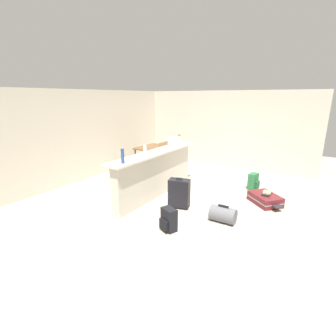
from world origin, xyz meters
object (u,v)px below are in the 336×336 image
(bottle_blue, at_px, (123,156))
(bottle_white, at_px, (169,143))
(backpack_green, at_px, (253,182))
(suitcase_upright_black, at_px, (179,193))
(bottle_amber, at_px, (179,139))
(bottle_clear, at_px, (145,150))
(book_stack, at_px, (267,193))
(dining_table, at_px, (153,149))
(backpack_black, at_px, (169,220))
(duffel_bag_grey, at_px, (223,214))
(suitcase_flat_maroon, at_px, (265,199))
(grocery_bag, at_px, (175,141))
(dining_chair_near_partition, at_px, (166,155))

(bottle_blue, relative_size, bottle_white, 1.00)
(backpack_green, distance_m, suitcase_upright_black, 2.25)
(bottle_amber, relative_size, suitcase_upright_black, 0.33)
(bottle_clear, distance_m, book_stack, 2.86)
(bottle_blue, relative_size, backpack_green, 0.67)
(bottle_white, relative_size, dining_table, 0.26)
(backpack_black, height_order, duffel_bag_grey, backpack_black)
(suitcase_upright_black, bearing_deg, dining_table, 46.31)
(backpack_black, bearing_deg, suitcase_flat_maroon, -29.44)
(grocery_bag, distance_m, backpack_black, 2.56)
(bottle_amber, distance_m, grocery_bag, 0.39)
(bottle_white, distance_m, backpack_black, 2.23)
(bottle_white, distance_m, duffel_bag_grey, 2.23)
(duffel_bag_grey, bearing_deg, dining_chair_near_partition, 50.77)
(dining_chair_near_partition, bearing_deg, suitcase_flat_maroon, -106.31)
(bottle_clear, distance_m, dining_chair_near_partition, 2.51)
(bottle_amber, distance_m, backpack_black, 2.91)
(dining_table, bearing_deg, bottle_blue, -153.55)
(backpack_green, xyz_separation_m, suitcase_upright_black, (-1.98, 1.06, 0.13))
(bottle_amber, bearing_deg, backpack_green, -76.54)
(bottle_blue, bearing_deg, bottle_amber, 4.18)
(bottle_white, height_order, book_stack, bottle_white)
(bottle_clear, height_order, bottle_white, bottle_white)
(dining_chair_near_partition, bearing_deg, backpack_green, -93.39)
(suitcase_flat_maroon, distance_m, backpack_black, 2.45)
(dining_table, bearing_deg, bottle_white, -132.74)
(dining_chair_near_partition, bearing_deg, bottle_blue, -161.62)
(dining_table, xyz_separation_m, dining_chair_near_partition, (0.01, -0.50, -0.13))
(duffel_bag_grey, bearing_deg, suitcase_flat_maroon, -20.90)
(bottle_amber, xyz_separation_m, dining_chair_near_partition, (0.63, 0.84, -0.69))
(bottle_blue, height_order, suitcase_upright_black, bottle_blue)
(bottle_amber, relative_size, duffel_bag_grey, 0.46)
(grocery_bag, height_order, duffel_bag_grey, grocery_bag)
(dining_chair_near_partition, bearing_deg, bottle_clear, -157.85)
(backpack_green, distance_m, duffel_bag_grey, 2.09)
(backpack_green, relative_size, duffel_bag_grey, 0.86)
(bottle_clear, distance_m, backpack_green, 2.97)
(bottle_clear, relative_size, bottle_white, 0.73)
(dining_chair_near_partition, bearing_deg, dining_table, 91.67)
(bottle_amber, height_order, duffel_bag_grey, bottle_amber)
(bottle_white, relative_size, suitcase_flat_maroon, 0.33)
(bottle_blue, height_order, duffel_bag_grey, bottle_blue)
(backpack_green, bearing_deg, duffel_bag_grey, 179.15)
(bottle_clear, distance_m, bottle_amber, 1.61)
(dining_table, distance_m, duffel_bag_grey, 3.99)
(bottle_clear, xyz_separation_m, backpack_green, (2.08, -1.88, -0.99))
(backpack_green, bearing_deg, suitcase_flat_maroon, -149.43)
(bottle_blue, bearing_deg, backpack_green, -31.49)
(bottle_blue, height_order, bottle_clear, bottle_blue)
(bottle_white, relative_size, backpack_black, 0.67)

